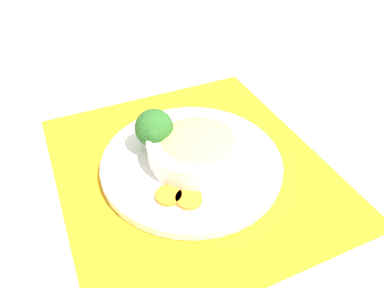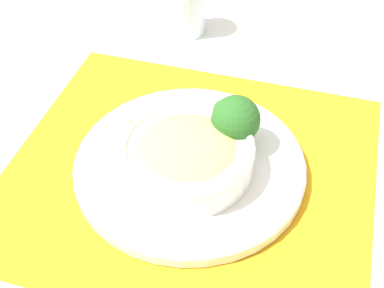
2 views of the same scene
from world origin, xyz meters
The scene contains 7 objects.
ground_plane centered at (0.00, 0.00, 0.00)m, with size 4.00×4.00×0.00m, color white.
placemat centered at (0.00, 0.00, 0.00)m, with size 0.51×0.47×0.00m.
plate centered at (0.00, 0.00, 0.02)m, with size 0.32×0.32×0.02m.
bowl centered at (0.00, -0.01, 0.05)m, with size 0.18×0.18×0.05m.
broccoli_floret centered at (0.05, 0.05, 0.07)m, with size 0.07×0.07×0.08m.
carrot_slice_near centered at (-0.06, 0.07, 0.02)m, with size 0.04×0.04×0.01m.
carrot_slice_middle centered at (-0.08, 0.04, 0.02)m, with size 0.04×0.04×0.01m.
Camera 1 is at (-0.44, 0.21, 0.46)m, focal length 35.00 mm.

